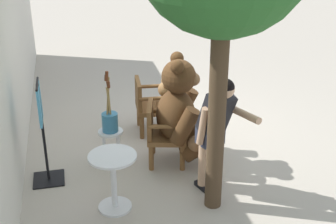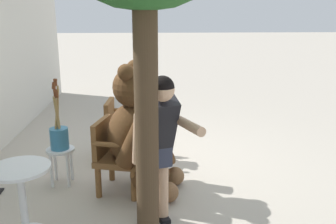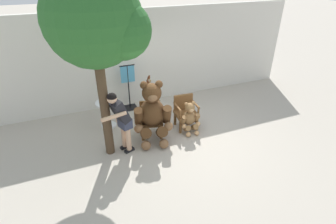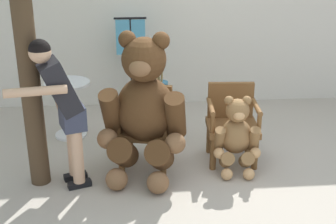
{
  "view_description": "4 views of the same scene",
  "coord_description": "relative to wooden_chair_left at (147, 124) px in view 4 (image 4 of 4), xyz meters",
  "views": [
    {
      "loc": [
        -6.05,
        1.62,
        3.37
      ],
      "look_at": [
        -0.26,
        0.31,
        0.65
      ],
      "focal_mm": 50.0,
      "sensor_mm": 36.0,
      "label": 1
    },
    {
      "loc": [
        -4.6,
        0.03,
        2.1
      ],
      "look_at": [
        0.22,
        -0.21,
        0.76
      ],
      "focal_mm": 40.0,
      "sensor_mm": 36.0,
      "label": 2
    },
    {
      "loc": [
        -2.2,
        -4.97,
        3.81
      ],
      "look_at": [
        -0.2,
        -0.05,
        0.83
      ],
      "focal_mm": 28.0,
      "sensor_mm": 36.0,
      "label": 3
    },
    {
      "loc": [
        -0.63,
        -4.34,
        2.49
      ],
      "look_at": [
        -0.28,
        -0.17,
        0.83
      ],
      "focal_mm": 50.0,
      "sensor_mm": 36.0,
      "label": 4
    }
  ],
  "objects": [
    {
      "name": "wooden_chair_right",
      "position": [
        0.96,
        0.0,
        0.0
      ],
      "size": [
        0.59,
        0.56,
        0.86
      ],
      "color": "brown",
      "rests_on": "ground"
    },
    {
      "name": "brush_bucket",
      "position": [
        0.19,
        0.69,
        0.18
      ],
      "size": [
        0.22,
        0.22,
        0.85
      ],
      "color": "teal",
      "rests_on": "white_stool"
    },
    {
      "name": "back_wall",
      "position": [
        0.47,
        1.96,
        0.94
      ],
      "size": [
        10.0,
        0.16,
        2.8
      ],
      "primitive_type": "cube",
      "color": "silver",
      "rests_on": "ground"
    },
    {
      "name": "ground_plane",
      "position": [
        0.47,
        -0.44,
        -0.46
      ],
      "size": [
        60.0,
        60.0,
        0.0
      ],
      "primitive_type": "plane",
      "color": "#B2A899"
    },
    {
      "name": "clothing_display_stand",
      "position": [
        -0.15,
        1.56,
        0.26
      ],
      "size": [
        0.44,
        0.4,
        1.36
      ],
      "color": "black",
      "rests_on": "ground"
    },
    {
      "name": "person_visitor",
      "position": [
        -0.84,
        -0.46,
        0.46
      ],
      "size": [
        0.71,
        0.64,
        1.55
      ],
      "color": "black",
      "rests_on": "ground"
    },
    {
      "name": "round_side_table",
      "position": [
        -0.94,
        0.79,
        -0.01
      ],
      "size": [
        0.56,
        0.56,
        0.72
      ],
      "color": "silver",
      "rests_on": "ground"
    },
    {
      "name": "teddy_bear_large",
      "position": [
        -0.03,
        -0.26,
        0.29
      ],
      "size": [
        0.96,
        0.96,
        1.54
      ],
      "color": "#4C3019",
      "rests_on": "ground"
    },
    {
      "name": "wooden_chair_left",
      "position": [
        0.0,
        0.0,
        0.0
      ],
      "size": [
        0.67,
        0.64,
        0.86
      ],
      "color": "brown",
      "rests_on": "ground"
    },
    {
      "name": "white_stool",
      "position": [
        0.19,
        0.69,
        -0.11
      ],
      "size": [
        0.34,
        0.34,
        0.46
      ],
      "color": "silver",
      "rests_on": "ground"
    },
    {
      "name": "teddy_bear_small",
      "position": [
        0.95,
        -0.29,
        -0.05
      ],
      "size": [
        0.51,
        0.49,
        0.85
      ],
      "color": "olive",
      "rests_on": "ground"
    }
  ]
}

